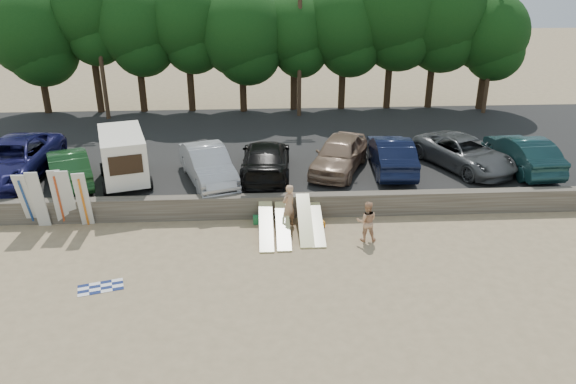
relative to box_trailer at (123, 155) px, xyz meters
name	(u,v)px	position (x,y,z in m)	size (l,w,h in m)	color
ground	(277,251)	(6.73, -5.50, -2.02)	(120.00, 120.00, 0.00)	tan
seawall	(274,206)	(6.73, -2.50, -1.52)	(44.00, 0.50, 1.00)	#6B6356
parking_lot	(270,150)	(6.73, 5.00, -1.67)	(44.00, 14.50, 0.70)	#282828
treeline	(277,22)	(7.40, 12.02, 4.29)	(33.72, 6.30, 9.47)	#382616
utility_poles	(300,40)	(8.73, 10.50, 3.41)	(25.80, 0.26, 9.00)	#473321
box_trailer	(123,155)	(0.00, 0.00, 0.00)	(2.87, 4.06, 2.36)	white
car_0	(13,160)	(-5.24, 0.79, -0.42)	(3.00, 6.50, 1.81)	#151549
car_1	(69,167)	(-2.53, 0.08, -0.54)	(1.66, 4.76, 1.57)	#163E1C
car_2	(208,165)	(3.79, -0.10, -0.51)	(1.71, 4.91, 1.62)	#A7A8AC
car_3	(266,159)	(6.43, 0.57, -0.52)	(2.23, 5.49, 1.59)	black
car_4	(339,154)	(9.96, 0.91, -0.48)	(1.99, 4.95, 1.69)	#8D705A
car_5	(391,154)	(12.44, 0.83, -0.49)	(1.76, 5.05, 1.67)	black
car_6	(464,153)	(16.07, 0.97, -0.56)	(2.52, 5.47, 1.52)	#47494C
car_7	(523,153)	(18.76, 0.55, -0.48)	(1.78, 5.09, 1.68)	#112F31
surfboard_upright_0	(26,200)	(-3.33, -3.00, -0.77)	(0.50, 0.06, 2.60)	silver
surfboard_upright_1	(38,200)	(-2.83, -3.06, -0.74)	(0.50, 0.06, 2.60)	silver
surfboard_upright_2	(59,198)	(-2.05, -2.89, -0.74)	(0.50, 0.06, 2.60)	silver
surfboard_upright_3	(67,197)	(-1.73, -2.87, -0.75)	(0.50, 0.06, 2.60)	silver
surfboard_upright_4	(83,199)	(-1.03, -3.10, -0.75)	(0.50, 0.06, 2.60)	silver
surfboard_low_0	(266,226)	(6.34, -4.20, -1.60)	(0.56, 3.00, 0.07)	#D7CF87
surfboard_low_1	(283,225)	(7.02, -4.15, -1.61)	(0.56, 3.00, 0.07)	#D7CF87
surfboard_low_2	(305,220)	(7.92, -3.97, -1.48)	(0.56, 3.00, 0.07)	#D7CF87
surfboard_low_3	(316,222)	(8.37, -3.93, -1.62)	(0.56, 3.00, 0.07)	#D7CF87
beachgoer_a	(289,206)	(7.29, -3.42, -1.10)	(0.67, 0.44, 1.85)	tan
beachgoer_b	(367,221)	(10.27, -4.81, -1.19)	(0.81, 0.63, 1.66)	tan
cooler	(258,220)	(6.01, -3.10, -1.86)	(0.38, 0.30, 0.32)	#268D4D
gear_bag	(321,224)	(8.62, -3.53, -1.91)	(0.30, 0.25, 0.22)	orange
beach_towel	(101,287)	(0.62, -7.64, -2.01)	(1.50, 1.50, 0.00)	white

